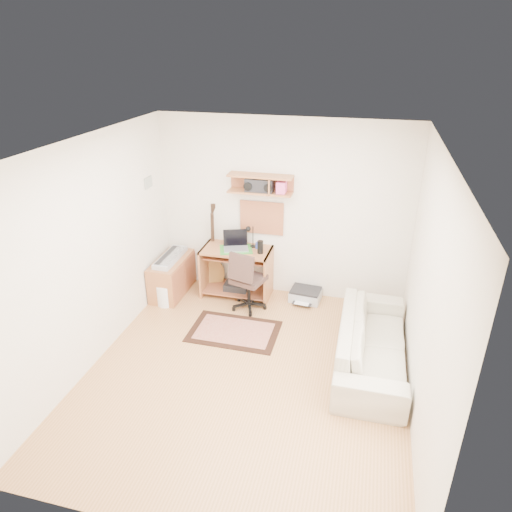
% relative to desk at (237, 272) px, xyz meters
% --- Properties ---
extents(floor, '(3.60, 4.00, 0.01)m').
position_rel_desk_xyz_m(floor, '(0.62, -1.73, -0.38)').
color(floor, tan).
rests_on(floor, ground).
extents(ceiling, '(3.60, 4.00, 0.01)m').
position_rel_desk_xyz_m(ceiling, '(0.62, -1.73, 2.23)').
color(ceiling, white).
rests_on(ceiling, ground).
extents(back_wall, '(3.60, 0.01, 2.60)m').
position_rel_desk_xyz_m(back_wall, '(0.62, 0.28, 0.93)').
color(back_wall, silver).
rests_on(back_wall, ground).
extents(left_wall, '(0.01, 4.00, 2.60)m').
position_rel_desk_xyz_m(left_wall, '(-1.19, -1.73, 0.93)').
color(left_wall, silver).
rests_on(left_wall, ground).
extents(right_wall, '(0.01, 4.00, 2.60)m').
position_rel_desk_xyz_m(right_wall, '(2.42, -1.73, 0.93)').
color(right_wall, silver).
rests_on(right_wall, ground).
extents(wall_shelf, '(0.90, 0.25, 0.26)m').
position_rel_desk_xyz_m(wall_shelf, '(0.32, 0.15, 1.32)').
color(wall_shelf, '#AE6B3D').
rests_on(wall_shelf, back_wall).
extents(cork_board, '(0.64, 0.03, 0.49)m').
position_rel_desk_xyz_m(cork_board, '(0.32, 0.25, 0.79)').
color(cork_board, tan).
rests_on(cork_board, back_wall).
extents(wall_photo, '(0.02, 0.20, 0.15)m').
position_rel_desk_xyz_m(wall_photo, '(-1.17, -0.23, 1.34)').
color(wall_photo, '#4C8CBF').
rests_on(wall_photo, left_wall).
extents(desk, '(1.00, 0.55, 0.75)m').
position_rel_desk_xyz_m(desk, '(0.00, 0.00, 0.00)').
color(desk, '#AE6B3D').
rests_on(desk, floor).
extents(laptop, '(0.45, 0.45, 0.27)m').
position_rel_desk_xyz_m(laptop, '(0.00, -0.02, 0.51)').
color(laptop, silver).
rests_on(laptop, desk).
extents(speaker, '(0.08, 0.08, 0.19)m').
position_rel_desk_xyz_m(speaker, '(0.37, -0.05, 0.47)').
color(speaker, black).
rests_on(speaker, desk).
extents(desk_lamp, '(0.11, 0.11, 0.33)m').
position_rel_desk_xyz_m(desk_lamp, '(0.21, 0.14, 0.54)').
color(desk_lamp, black).
rests_on(desk_lamp, desk).
extents(pencil_cup, '(0.06, 0.06, 0.09)m').
position_rel_desk_xyz_m(pencil_cup, '(0.29, 0.10, 0.42)').
color(pencil_cup, '#3745A5').
rests_on(pencil_cup, desk).
extents(boombox, '(0.38, 0.18, 0.20)m').
position_rel_desk_xyz_m(boombox, '(0.31, 0.15, 1.30)').
color(boombox, black).
rests_on(boombox, wall_shelf).
extents(rug, '(1.16, 0.77, 0.02)m').
position_rel_desk_xyz_m(rug, '(0.24, -0.96, -0.37)').
color(rug, tan).
rests_on(rug, floor).
extents(task_chair, '(0.58, 0.58, 0.92)m').
position_rel_desk_xyz_m(task_chair, '(0.27, -0.33, 0.08)').
color(task_chair, '#382721').
rests_on(task_chair, floor).
extents(cabinet, '(0.40, 0.90, 0.55)m').
position_rel_desk_xyz_m(cabinet, '(-0.96, -0.18, -0.10)').
color(cabinet, '#AE6B3D').
rests_on(cabinet, floor).
extents(music_keyboard, '(0.24, 0.76, 0.07)m').
position_rel_desk_xyz_m(music_keyboard, '(-0.96, -0.18, 0.21)').
color(music_keyboard, '#B2B5BA').
rests_on(music_keyboard, cabinet).
extents(guitar, '(0.41, 0.35, 1.33)m').
position_rel_desk_xyz_m(guitar, '(-0.43, 0.13, 0.29)').
color(guitar, '#AB7434').
rests_on(guitar, floor).
extents(waste_basket, '(0.32, 0.32, 0.32)m').
position_rel_desk_xyz_m(waste_basket, '(-0.92, -0.53, -0.22)').
color(waste_basket, white).
rests_on(waste_basket, floor).
extents(printer, '(0.47, 0.38, 0.17)m').
position_rel_desk_xyz_m(printer, '(1.03, 0.09, -0.29)').
color(printer, '#A5A8AA').
rests_on(printer, floor).
extents(sofa, '(0.57, 1.97, 0.77)m').
position_rel_desk_xyz_m(sofa, '(2.00, -1.18, 0.01)').
color(sofa, '#B8AC91').
rests_on(sofa, floor).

